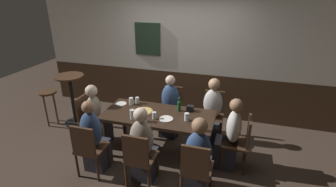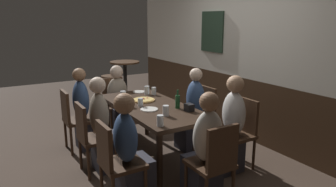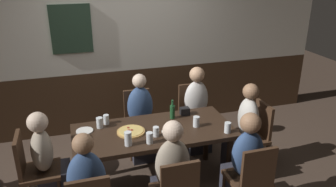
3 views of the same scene
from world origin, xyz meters
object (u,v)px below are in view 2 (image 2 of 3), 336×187
person_head_west (119,104)px  dining_table (152,111)px  person_head_east (205,155)px  person_mid_near (104,132)px  person_right_far (230,131)px  plate_white_large (149,109)px  person_left_near (85,115)px  plate_white_small (139,92)px  person_right_near (130,156)px  highball_clear (147,91)px  chair_right_near (115,160)px  pint_glass_amber (154,91)px  beer_bottle_green (178,101)px  pizza (143,100)px  chair_mid_far (202,113)px  chair_head_west (115,101)px  pint_glass_stout (166,111)px  bar_stool (110,83)px  chair_head_east (215,161)px  condiment_caddy (189,107)px  chair_left_near (74,117)px  beer_glass_half (123,97)px  chair_mid_near (91,134)px  person_mid_far (193,115)px  beer_glass_tall (160,121)px  pint_glass_pale (128,102)px  chair_right_far (240,129)px  tumbler_short (140,103)px  side_bar_table (125,84)px

person_head_west → dining_table: bearing=0.0°
person_head_east → person_mid_near: size_ratio=0.98×
person_right_far → plate_white_large: size_ratio=5.46×
person_left_near → plate_white_small: (0.04, 0.85, 0.25)m
person_right_near → highball_clear: 1.66m
chair_right_near → pint_glass_amber: size_ratio=7.83×
person_mid_near → beer_bottle_green: person_mid_near is taller
dining_table → person_left_near: bearing=-140.0°
pizza → plate_white_small: bearing=160.7°
chair_mid_far → person_mid_near: person_mid_near is taller
chair_head_west → person_left_near: size_ratio=0.75×
person_right_far → person_left_near: 2.07m
pint_glass_stout → bar_stool: size_ratio=0.17×
person_right_far → chair_head_east: bearing=-51.8°
condiment_caddy → dining_table: bearing=-149.5°
chair_left_near → beer_bottle_green: (1.08, 1.05, 0.34)m
beer_glass_half → highball_clear: (-0.24, 0.48, -0.01)m
chair_mid_near → person_right_near: 0.81m
person_mid_far → beer_bottle_green: 0.63m
person_right_far → person_mid_far: size_ratio=1.02×
chair_right_near → beer_bottle_green: (-0.50, 1.05, 0.34)m
person_head_west → bar_stool: (-1.30, 0.34, 0.09)m
person_head_east → person_left_near: bearing=-161.1°
chair_left_near → chair_head_east: (2.11, 0.83, 0.00)m
pizza → bar_stool: bearing=171.6°
pint_glass_amber → beer_glass_tall: bearing=-25.6°
plate_white_small → chair_right_near: bearing=-33.2°
chair_left_near → pint_glass_pale: (0.68, 0.55, 0.30)m
person_right_near → person_left_near: 1.58m
chair_head_east → beer_glass_half: bearing=-171.2°
pint_glass_stout → beer_bottle_green: bearing=124.1°
person_mid_far → beer_glass_tall: (0.77, -0.97, 0.30)m
chair_mid_near → pint_glass_pale: (-0.12, 0.55, 0.30)m
chair_right_far → person_right_near: size_ratio=0.76×
chair_left_near → beer_glass_tall: bearing=18.7°
chair_mid_near → tumbler_short: 0.73m
person_right_near → plate_white_small: 1.78m
chair_mid_far → person_left_near: (-0.79, -1.49, 0.00)m
chair_head_east → beer_glass_tall: bearing=-151.3°
person_right_near → beer_glass_half: size_ratio=7.54×
chair_right_far → person_head_east: size_ratio=0.76×
pint_glass_stout → chair_mid_far: bearing=118.6°
person_head_west → plate_white_small: 0.52m
person_left_near → person_head_west: (-0.36, 0.67, -0.02)m
chair_right_far → highball_clear: (-1.37, -0.60, 0.30)m
dining_table → pint_glass_amber: (-0.49, 0.30, 0.13)m
bar_stool → person_right_far: bearing=5.8°
chair_head_west → beer_glass_half: bearing=-14.6°
person_left_near → tumbler_short: 0.98m
chair_right_far → side_bar_table: 2.82m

